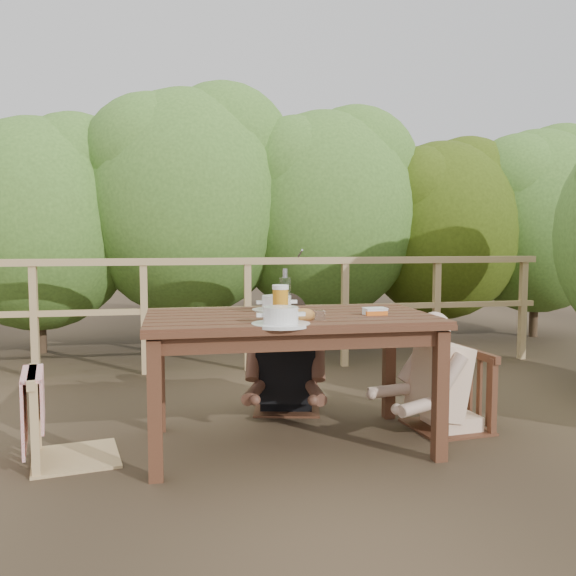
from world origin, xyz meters
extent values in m
plane|color=#453524|center=(0.00, 0.00, 0.00)|extent=(60.00, 60.00, 0.00)
cube|color=#422417|center=(0.00, 0.00, 0.37)|extent=(1.60, 0.90, 0.74)
cube|color=tan|center=(-1.17, -0.01, 0.46)|extent=(0.54, 0.54, 0.93)
cube|color=#422417|center=(0.12, 0.71, 0.44)|extent=(0.52, 0.52, 0.89)
cube|color=#422417|center=(1.02, 0.11, 0.46)|extent=(0.50, 0.50, 0.91)
cube|color=tan|center=(0.00, 2.00, 0.51)|extent=(5.60, 0.10, 1.01)
cylinder|color=white|center=(-0.11, -0.34, 0.79)|extent=(0.30, 0.30, 0.10)
cylinder|color=white|center=(-0.03, 0.26, 0.79)|extent=(0.30, 0.30, 0.10)
ellipsoid|color=#995F2C|center=(0.03, -0.22, 0.78)|extent=(0.13, 0.10, 0.08)
cylinder|color=orange|center=(-0.05, 0.04, 0.83)|extent=(0.09, 0.09, 0.18)
cylinder|color=white|center=(-0.01, 0.11, 0.87)|extent=(0.06, 0.06, 0.27)
cylinder|color=silver|center=(0.11, -0.25, 0.77)|extent=(0.06, 0.06, 0.07)
cube|color=silver|center=(0.47, -0.09, 0.77)|extent=(0.13, 0.10, 0.05)
camera|label=1|loc=(-0.63, -3.31, 1.19)|focal=37.56mm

